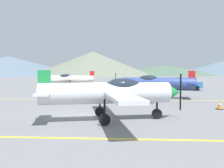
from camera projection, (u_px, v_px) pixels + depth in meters
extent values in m
plane|color=slate|center=(84.00, 117.00, 12.25)|extent=(400.00, 400.00, 0.00)
cube|color=yellow|center=(63.00, 138.00, 8.30)|extent=(80.00, 0.16, 0.01)
cube|color=yellow|center=(100.00, 100.00, 19.61)|extent=(80.00, 0.16, 0.01)
cylinder|color=silver|center=(106.00, 93.00, 11.21)|extent=(6.37, 2.35, 1.02)
cone|color=#1E8C3F|center=(174.00, 92.00, 11.75)|extent=(0.82, 0.98, 0.87)
cube|color=black|center=(181.00, 92.00, 11.81)|extent=(0.06, 0.12, 1.85)
ellipsoid|color=#1E2833|center=(123.00, 87.00, 11.32)|extent=(1.99, 1.21, 0.83)
cube|color=silver|center=(113.00, 92.00, 11.27)|extent=(2.75, 8.18, 0.15)
cube|color=silver|center=(44.00, 93.00, 10.77)|extent=(1.15, 2.49, 0.09)
cube|color=#1E8C3F|center=(44.00, 82.00, 10.74)|extent=(0.59, 0.23, 1.11)
cylinder|color=black|center=(157.00, 105.00, 11.65)|extent=(0.09, 0.09, 0.93)
cylinder|color=black|center=(157.00, 114.00, 11.67)|extent=(0.53, 0.22, 0.52)
cylinder|color=black|center=(105.00, 109.00, 10.21)|extent=(0.09, 0.09, 0.93)
cylinder|color=black|center=(105.00, 120.00, 10.24)|extent=(0.53, 0.22, 0.52)
cylinder|color=black|center=(100.00, 103.00, 12.22)|extent=(0.09, 0.09, 0.93)
cylinder|color=black|center=(100.00, 112.00, 12.25)|extent=(0.53, 0.22, 0.52)
cylinder|color=#33478C|center=(158.00, 83.00, 20.65)|extent=(6.38, 1.93, 1.02)
cone|color=red|center=(119.00, 83.00, 21.37)|extent=(0.77, 0.95, 0.87)
cube|color=black|center=(116.00, 83.00, 21.45)|extent=(0.05, 0.12, 1.85)
ellipsoid|color=#1E2833|center=(148.00, 80.00, 20.81)|extent=(1.95, 1.10, 0.83)
cube|color=#33478C|center=(154.00, 83.00, 20.73)|extent=(2.20, 8.21, 0.15)
cube|color=#33478C|center=(192.00, 83.00, 20.06)|extent=(0.99, 2.48, 0.09)
cube|color=red|center=(192.00, 77.00, 20.03)|extent=(0.59, 0.20, 1.11)
cylinder|color=black|center=(129.00, 90.00, 21.22)|extent=(0.09, 0.09, 0.93)
cylinder|color=black|center=(129.00, 95.00, 21.25)|extent=(0.53, 0.19, 0.52)
cylinder|color=black|center=(160.00, 89.00, 21.64)|extent=(0.09, 0.09, 0.93)
cylinder|color=black|center=(160.00, 94.00, 21.67)|extent=(0.53, 0.19, 0.52)
cylinder|color=black|center=(160.00, 91.00, 19.65)|extent=(0.09, 0.09, 0.93)
cylinder|color=black|center=(160.00, 97.00, 19.68)|extent=(0.53, 0.19, 0.52)
cylinder|color=silver|center=(71.00, 79.00, 30.72)|extent=(6.38, 2.05, 1.02)
cone|color=red|center=(48.00, 79.00, 31.50)|extent=(0.78, 0.96, 0.87)
cube|color=black|center=(45.00, 79.00, 31.58)|extent=(0.05, 0.12, 1.85)
ellipsoid|color=#1E2833|center=(66.00, 77.00, 30.89)|extent=(1.96, 1.13, 0.83)
cube|color=silver|center=(69.00, 79.00, 30.80)|extent=(2.35, 8.21, 0.15)
cube|color=silver|center=(92.00, 79.00, 30.07)|extent=(1.04, 2.48, 0.09)
cube|color=red|center=(92.00, 75.00, 30.04)|extent=(0.59, 0.21, 1.11)
cylinder|color=black|center=(54.00, 84.00, 31.33)|extent=(0.09, 0.09, 0.93)
cylinder|color=black|center=(54.00, 87.00, 31.36)|extent=(0.53, 0.20, 0.52)
cylinder|color=black|center=(76.00, 84.00, 31.70)|extent=(0.09, 0.09, 0.93)
cylinder|color=black|center=(76.00, 87.00, 31.72)|extent=(0.53, 0.20, 0.52)
cylinder|color=black|center=(70.00, 85.00, 29.72)|extent=(0.09, 0.09, 0.93)
cylinder|color=black|center=(70.00, 88.00, 29.74)|extent=(0.53, 0.20, 0.52)
cube|color=#3372BF|center=(184.00, 85.00, 30.02)|extent=(4.54, 2.49, 0.75)
cube|color=black|center=(186.00, 80.00, 29.95)|extent=(2.64, 1.96, 0.55)
cylinder|color=black|center=(173.00, 87.00, 31.23)|extent=(0.67, 0.32, 0.64)
cylinder|color=black|center=(173.00, 88.00, 29.48)|extent=(0.67, 0.32, 0.64)
cylinder|color=black|center=(195.00, 87.00, 30.60)|extent=(0.67, 0.32, 0.64)
cylinder|color=black|center=(197.00, 88.00, 28.84)|extent=(0.67, 0.32, 0.64)
cube|color=black|center=(49.00, 102.00, 17.95)|extent=(0.36, 0.36, 0.04)
cone|color=orange|center=(49.00, 98.00, 17.94)|extent=(0.29, 0.29, 0.55)
cylinder|color=white|center=(49.00, 98.00, 17.93)|extent=(0.20, 0.20, 0.08)
cube|color=black|center=(219.00, 109.00, 14.61)|extent=(0.36, 0.36, 0.04)
cone|color=orange|center=(220.00, 104.00, 14.59)|extent=(0.29, 0.29, 0.55)
cylinder|color=white|center=(220.00, 104.00, 14.59)|extent=(0.20, 0.20, 0.08)
cone|color=slate|center=(8.00, 66.00, 136.40)|extent=(89.13, 89.13, 11.45)
cone|color=slate|center=(93.00, 64.00, 133.59)|extent=(69.44, 69.44, 13.99)
cone|color=#4C6651|center=(163.00, 70.00, 155.20)|extent=(81.25, 81.25, 6.60)
cone|color=slate|center=(221.00, 68.00, 150.01)|extent=(63.47, 63.47, 8.99)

